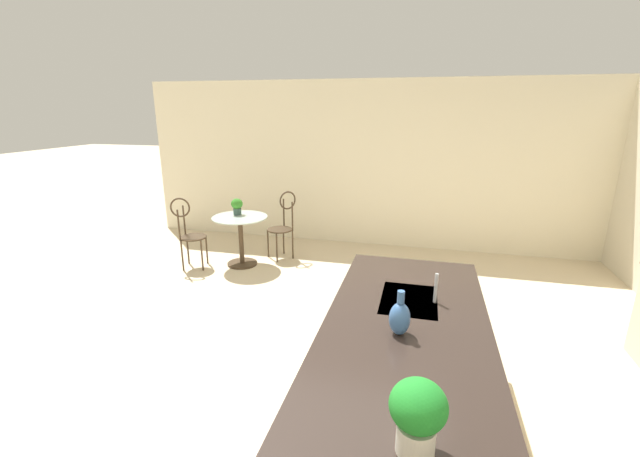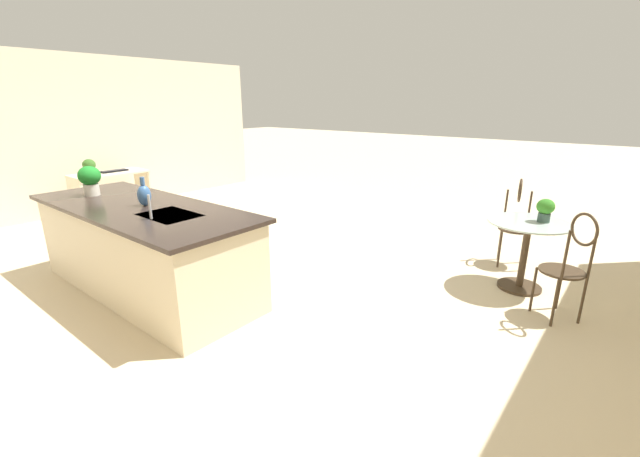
{
  "view_description": "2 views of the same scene",
  "coord_description": "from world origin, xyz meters",
  "px_view_note": "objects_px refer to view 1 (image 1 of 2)",
  "views": [
    {
      "loc": [
        2.55,
        0.89,
        2.26
      ],
      "look_at": [
        -1.67,
        -0.18,
        0.98
      ],
      "focal_mm": 23.11,
      "sensor_mm": 36.0,
      "label": 1
    },
    {
      "loc": [
        -3.6,
        2.79,
        1.92
      ],
      "look_at": [
        -1.66,
        0.39,
        0.95
      ],
      "focal_mm": 22.92,
      "sensor_mm": 36.0,
      "label": 2
    }
  ],
  "objects_px": {
    "bistro_table": "(241,236)",
    "chair_near_window": "(283,222)",
    "chair_by_island": "(189,230)",
    "potted_plant_counter_far": "(418,413)",
    "potted_plant_on_table": "(237,205)",
    "vase_on_counter": "(400,318)"
  },
  "relations": [
    {
      "from": "bistro_table",
      "to": "chair_near_window",
      "type": "xyz_separation_m",
      "value": [
        -0.46,
        0.5,
        0.13
      ]
    },
    {
      "from": "bistro_table",
      "to": "vase_on_counter",
      "type": "height_order",
      "value": "vase_on_counter"
    },
    {
      "from": "chair_near_window",
      "to": "chair_by_island",
      "type": "relative_size",
      "value": 1.0
    },
    {
      "from": "chair_near_window",
      "to": "vase_on_counter",
      "type": "height_order",
      "value": "vase_on_counter"
    },
    {
      "from": "chair_near_window",
      "to": "potted_plant_on_table",
      "type": "xyz_separation_m",
      "value": [
        0.35,
        -0.59,
        0.3
      ]
    },
    {
      "from": "chair_by_island",
      "to": "vase_on_counter",
      "type": "relative_size",
      "value": 3.62
    },
    {
      "from": "vase_on_counter",
      "to": "chair_near_window",
      "type": "bearing_deg",
      "value": -150.34
    },
    {
      "from": "chair_near_window",
      "to": "potted_plant_on_table",
      "type": "distance_m",
      "value": 0.75
    },
    {
      "from": "chair_by_island",
      "to": "potted_plant_counter_far",
      "type": "bearing_deg",
      "value": 42.05
    },
    {
      "from": "chair_by_island",
      "to": "potted_plant_counter_far",
      "type": "distance_m",
      "value": 4.92
    },
    {
      "from": "potted_plant_counter_far",
      "to": "vase_on_counter",
      "type": "xyz_separation_m",
      "value": [
        -0.9,
        -0.12,
        -0.08
      ]
    },
    {
      "from": "bistro_table",
      "to": "chair_near_window",
      "type": "relative_size",
      "value": 0.77
    },
    {
      "from": "chair_near_window",
      "to": "bistro_table",
      "type": "bearing_deg",
      "value": -47.58
    },
    {
      "from": "bistro_table",
      "to": "potted_plant_on_table",
      "type": "height_order",
      "value": "potted_plant_on_table"
    },
    {
      "from": "potted_plant_on_table",
      "to": "potted_plant_counter_far",
      "type": "relative_size",
      "value": 0.74
    },
    {
      "from": "potted_plant_on_table",
      "to": "vase_on_counter",
      "type": "bearing_deg",
      "value": 39.38
    },
    {
      "from": "vase_on_counter",
      "to": "potted_plant_counter_far",
      "type": "bearing_deg",
      "value": 7.9
    },
    {
      "from": "chair_by_island",
      "to": "vase_on_counter",
      "type": "xyz_separation_m",
      "value": [
        2.73,
        3.15,
        0.46
      ]
    },
    {
      "from": "chair_by_island",
      "to": "potted_plant_on_table",
      "type": "height_order",
      "value": "chair_by_island"
    },
    {
      "from": "bistro_table",
      "to": "potted_plant_counter_far",
      "type": "relative_size",
      "value": 2.46
    },
    {
      "from": "chair_by_island",
      "to": "potted_plant_counter_far",
      "type": "xyz_separation_m",
      "value": [
        3.63,
        3.27,
        0.53
      ]
    },
    {
      "from": "chair_near_window",
      "to": "potted_plant_counter_far",
      "type": "xyz_separation_m",
      "value": [
        4.36,
        2.09,
        0.53
      ]
    }
  ]
}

